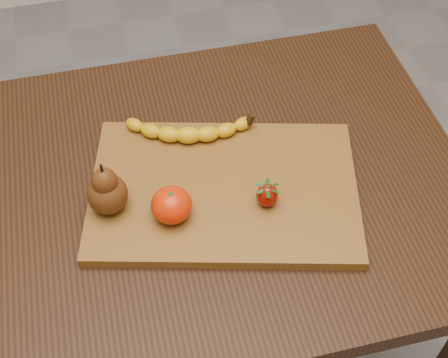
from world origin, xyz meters
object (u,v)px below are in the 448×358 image
object	(u,v)px
pear	(106,187)
mandarin	(171,205)
cutting_board	(224,190)
table	(186,218)

from	to	relation	value
pear	mandarin	bearing A→B (deg)	-23.73
cutting_board	pear	distance (m)	0.20
pear	mandarin	size ratio (longest dim) A/B	1.55
cutting_board	mandarin	size ratio (longest dim) A/B	6.75
table	mandarin	size ratio (longest dim) A/B	15.00
table	pear	bearing A→B (deg)	-166.05
table	mandarin	world-z (taller)	mandarin
cutting_board	pear	size ratio (longest dim) A/B	4.35
cutting_board	table	bearing A→B (deg)	165.78
cutting_board	pear	bearing A→B (deg)	-166.62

